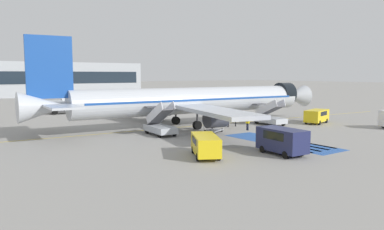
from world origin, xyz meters
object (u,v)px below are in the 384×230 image
(service_van_3, at_px, (317,115))
(traffic_cone_0, at_px, (281,130))
(airliner, at_px, (192,101))
(ground_crew_3, at_px, (228,119))
(ground_crew_2, at_px, (212,122))
(fuel_tanker, at_px, (75,104))
(baggage_cart, at_px, (214,130))
(ground_crew_1, at_px, (236,119))
(boarding_stairs_aft, at_px, (160,126))
(ground_crew_0, at_px, (248,122))
(boarding_stairs_forward, at_px, (269,118))
(service_van_2, at_px, (205,144))
(service_van_0, at_px, (282,139))

(service_van_3, bearing_deg, traffic_cone_0, 86.02)
(airliner, xyz_separation_m, ground_crew_3, (3.47, -3.47, -2.46))
(ground_crew_2, xyz_separation_m, traffic_cone_0, (6.04, -6.20, -0.74))
(fuel_tanker, height_order, service_van_3, fuel_tanker)
(baggage_cart, height_order, ground_crew_1, ground_crew_1)
(boarding_stairs_aft, relative_size, service_van_3, 1.03)
(boarding_stairs_aft, distance_m, ground_crew_3, 10.66)
(ground_crew_1, bearing_deg, ground_crew_0, 21.27)
(airliner, bearing_deg, ground_crew_3, 48.87)
(fuel_tanker, height_order, ground_crew_1, fuel_tanker)
(airliner, height_order, fuel_tanker, airliner)
(ground_crew_2, relative_size, ground_crew_3, 0.96)
(boarding_stairs_forward, xyz_separation_m, service_van_3, (6.64, -2.84, 0.23))
(service_van_3, distance_m, traffic_cone_0, 10.37)
(service_van_3, bearing_deg, ground_crew_3, 54.06)
(fuel_tanker, xyz_separation_m, service_van_3, (23.89, -34.25, -0.44))
(boarding_stairs_aft, relative_size, ground_crew_2, 3.10)
(airliner, relative_size, ground_crew_1, 23.91)
(service_van_3, relative_size, traffic_cone_0, 10.27)
(airliner, xyz_separation_m, service_van_3, (16.39, -7.82, -2.32))
(ground_crew_1, distance_m, traffic_cone_0, 7.00)
(ground_crew_0, bearing_deg, airliner, 13.33)
(traffic_cone_0, bearing_deg, ground_crew_1, 102.40)
(service_van_3, height_order, traffic_cone_0, service_van_3)
(service_van_2, height_order, ground_crew_3, service_van_2)
(ground_crew_2, bearing_deg, ground_crew_0, 100.21)
(ground_crew_3, bearing_deg, boarding_stairs_forward, -169.72)
(ground_crew_0, bearing_deg, service_van_0, 134.36)
(fuel_tanker, relative_size, ground_crew_2, 5.82)
(service_van_2, bearing_deg, ground_crew_3, 71.61)
(fuel_tanker, relative_size, baggage_cart, 3.35)
(fuel_tanker, distance_m, service_van_2, 42.63)
(fuel_tanker, distance_m, ground_crew_2, 31.42)
(service_van_2, xyz_separation_m, service_van_3, (26.28, 8.31, 0.06))
(service_van_0, height_order, traffic_cone_0, service_van_0)
(fuel_tanker, xyz_separation_m, ground_crew_1, (12.34, -29.84, -0.57))
(boarding_stairs_forward, height_order, service_van_2, boarding_stairs_forward)
(airliner, relative_size, boarding_stairs_forward, 8.08)
(airliner, relative_size, service_van_3, 8.34)
(airliner, bearing_deg, ground_crew_2, 8.17)
(boarding_stairs_aft, height_order, traffic_cone_0, boarding_stairs_aft)
(service_van_0, xyz_separation_m, baggage_cart, (2.83, 13.24, -1.11))
(service_van_0, distance_m, traffic_cone_0, 13.59)
(airliner, xyz_separation_m, ground_crew_1, (4.85, -3.42, -2.46))
(ground_crew_1, bearing_deg, traffic_cone_0, 51.99)
(service_van_0, bearing_deg, airliner, -97.23)
(boarding_stairs_aft, height_order, ground_crew_0, boarding_stairs_aft)
(service_van_0, relative_size, ground_crew_1, 2.58)
(boarding_stairs_aft, height_order, fuel_tanker, boarding_stairs_aft)
(service_van_2, height_order, ground_crew_2, service_van_2)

